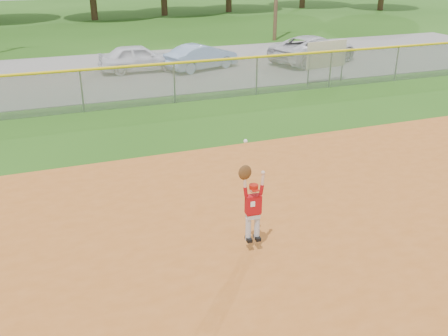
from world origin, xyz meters
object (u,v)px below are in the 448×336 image
(sponsor_sign, at_px, (327,56))
(ballplayer, at_px, (252,203))
(car_white_a, at_px, (139,58))
(car_white_b, at_px, (314,49))
(car_blue, at_px, (202,57))

(sponsor_sign, relative_size, ballplayer, 1.00)
(car_white_a, bearing_deg, ballplayer, 175.51)
(car_white_b, bearing_deg, sponsor_sign, 138.81)
(sponsor_sign, bearing_deg, ballplayer, -126.90)
(car_white_b, xyz_separation_m, sponsor_sign, (-1.72, -3.95, 0.48))
(sponsor_sign, distance_m, ballplayer, 13.82)
(car_white_a, bearing_deg, car_blue, -101.64)
(car_white_a, xyz_separation_m, sponsor_sign, (7.04, -5.01, 0.52))
(car_white_a, bearing_deg, sponsor_sign, -125.47)
(car_white_b, bearing_deg, ballplayer, 128.58)
(car_white_a, distance_m, car_white_b, 8.82)
(car_white_a, xyz_separation_m, car_white_b, (8.75, -1.07, 0.04))
(ballplayer, bearing_deg, car_white_b, 56.27)
(car_white_a, xyz_separation_m, car_blue, (2.91, -0.60, -0.04))
(car_white_b, bearing_deg, car_blue, 67.71)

